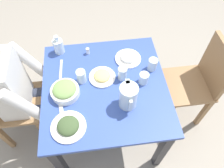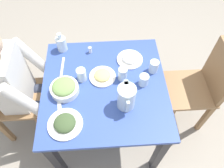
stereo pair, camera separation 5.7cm
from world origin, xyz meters
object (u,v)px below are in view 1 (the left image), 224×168
plate_yoghurt (128,58)px  water_glass_far_right (81,76)px  salt_shaker (88,51)px  diner_near (24,89)px  plate_fries (102,76)px  water_pitcher (128,96)px  water_glass_center (122,73)px  oil_carafe (59,47)px  salad_bowl (65,91)px  chair_far (198,81)px  water_glass_near_left (153,64)px  chair_near (4,102)px  plate_dolmas (68,126)px  dining_table (105,95)px  water_glass_far_left (144,78)px

plate_yoghurt → water_glass_far_right: (0.16, -0.37, 0.03)m
salt_shaker → diner_near: bearing=-64.4°
plate_yoghurt → plate_fries: bearing=-55.1°
water_pitcher → diner_near: bearing=-109.3°
water_glass_center → oil_carafe: oil_carafe is taller
salad_bowl → plate_fries: salad_bowl is taller
diner_near → salad_bowl: 0.37m
salt_shaker → chair_far: bearing=75.3°
chair_far → diner_near: 1.42m
chair_far → diner_near: bearing=-89.8°
salad_bowl → oil_carafe: 0.42m
water_glass_far_right → water_glass_near_left: bearing=94.9°
plate_fries → water_pitcher: bearing=31.4°
chair_near → plate_yoghurt: bearing=97.7°
plate_dolmas → diner_near: bearing=-138.3°
chair_near → salad_bowl: (0.13, 0.53, 0.26)m
water_pitcher → salad_bowl: 0.44m
plate_dolmas → water_glass_near_left: (-0.40, 0.64, 0.03)m
salad_bowl → diner_near: bearing=-111.1°
plate_yoghurt → salt_shaker: (-0.10, -0.31, 0.01)m
dining_table → plate_dolmas: plate_dolmas is taller
chair_far → salad_bowl: bearing=-83.2°
chair_far → water_pitcher: bearing=-68.6°
salt_shaker → plate_fries: bearing=19.0°
oil_carafe → water_glass_far_right: bearing=27.5°
dining_table → water_pitcher: size_ratio=4.75×
plate_yoghurt → chair_near: bearing=-82.3°
chair_near → plate_yoghurt: (-0.14, 1.02, 0.23)m
water_glass_far_right → water_glass_center: water_glass_center is taller
water_pitcher → water_glass_far_right: 0.38m
diner_near → salt_shaker: diner_near is taller
water_glass_far_right → chair_near: bearing=-92.2°
chair_near → plate_fries: (0.02, 0.80, 0.23)m
dining_table → salad_bowl: 0.32m
diner_near → water_glass_far_left: size_ratio=13.46×
chair_near → salad_bowl: size_ratio=4.50×
dining_table → oil_carafe: bearing=-139.7°
dining_table → chair_near: (-0.09, -0.81, -0.10)m
salt_shaker → oil_carafe: bearing=-102.0°
chair_far → plate_yoghurt: 0.66m
chair_near → plate_yoghurt: chair_near is taller
water_pitcher → water_glass_center: 0.23m
plate_fries → chair_near: bearing=-91.2°
water_glass_center → oil_carafe: 0.57m
plate_fries → oil_carafe: (-0.31, -0.31, 0.04)m
dining_table → diner_near: 0.61m
chair_near → water_glass_far_left: chair_near is taller
chair_near → water_pitcher: bearing=74.7°
water_pitcher → salad_bowl: (-0.13, -0.42, -0.05)m
oil_carafe → water_glass_center: bearing=54.7°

